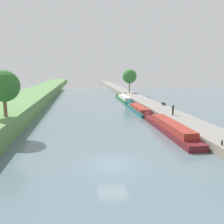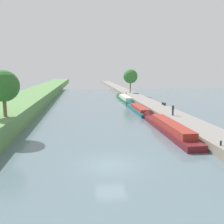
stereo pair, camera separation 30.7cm
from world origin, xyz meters
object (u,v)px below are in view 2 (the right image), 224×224
Objects in this scene: person_walking at (173,110)px; park_bench at (164,103)px; narrowboat_maroon at (167,127)px; mooring_bollard_near at (221,143)px; narrowboat_green at (124,98)px; narrowboat_teal at (138,108)px; mooring_bollard_far at (126,93)px.

person_walking is 11.06m from park_bench.
mooring_bollard_near is at bearing -79.28° from narrowboat_maroon.
narrowboat_green is at bearing 92.44° from mooring_bollard_near.
person_walking reaches higher than narrowboat_maroon.
narrowboat_teal is 31.35× the size of mooring_bollard_near.
narrowboat_maroon is at bearing 100.72° from mooring_bollard_near.
person_walking reaches higher than park_bench.
narrowboat_green reaches higher than narrowboat_teal.
mooring_bollard_far reaches higher than narrowboat_green.
mooring_bollard_near is 0.30× the size of park_bench.
park_bench is at bearing 72.50° from narrowboat_maroon.
narrowboat_maroon is 10.28× the size of person_walking.
narrowboat_teal is 15.91m from narrowboat_green.
narrowboat_teal is at bearing -90.66° from narrowboat_green.
person_walking reaches higher than mooring_bollard_far.
mooring_bollard_near reaches higher than narrowboat_teal.
narrowboat_maroon reaches higher than mooring_bollard_near.
park_bench reaches higher than mooring_bollard_far.
mooring_bollard_far is at bearing 98.56° from park_bench.
narrowboat_maroon is 6.36m from person_walking.
narrowboat_teal is at bearing 106.21° from person_walking.
park_bench is (3.38, 25.73, 0.12)m from mooring_bollard_near.
person_walking is 33.30m from mooring_bollard_far.
park_bench reaches higher than narrowboat_teal.
person_walking is 14.97m from mooring_bollard_near.
mooring_bollard_near is (-1.10, -14.92, -0.65)m from person_walking.
narrowboat_maroon is at bearing -107.50° from park_bench.
narrowboat_maroon is at bearing -117.42° from person_walking.
narrowboat_green is 16.40m from park_bench.
narrowboat_green is at bearing 108.28° from park_bench.
mooring_bollard_far is at bearing 75.72° from narrowboat_green.
mooring_bollard_near is at bearing -97.49° from park_bench.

